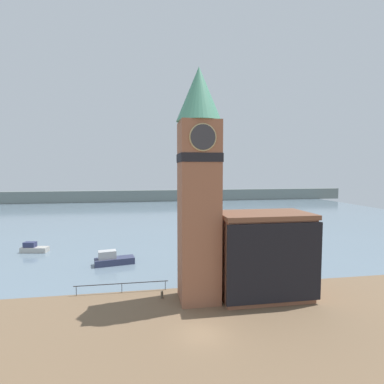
{
  "coord_description": "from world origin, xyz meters",
  "views": [
    {
      "loc": [
        -4.85,
        -23.91,
        13.85
      ],
      "look_at": [
        -0.05,
        5.11,
        11.72
      ],
      "focal_mm": 28.0,
      "sensor_mm": 36.0,
      "label": 1
    }
  ],
  "objects_px": {
    "clock_tower": "(199,179)",
    "boat_far": "(34,248)",
    "boat_near": "(113,259)",
    "mooring_bollard_near": "(162,294)",
    "pier_building": "(264,255)"
  },
  "relations": [
    {
      "from": "clock_tower",
      "to": "boat_far",
      "type": "xyz_separation_m",
      "value": [
        -24.19,
        22.9,
        -12.32
      ]
    },
    {
      "from": "boat_near",
      "to": "mooring_bollard_near",
      "type": "distance_m",
      "value": 14.37
    },
    {
      "from": "clock_tower",
      "to": "boat_far",
      "type": "bearing_deg",
      "value": 136.58
    },
    {
      "from": "clock_tower",
      "to": "boat_near",
      "type": "relative_size",
      "value": 4.1
    },
    {
      "from": "pier_building",
      "to": "mooring_bollard_near",
      "type": "bearing_deg",
      "value": 173.04
    },
    {
      "from": "mooring_bollard_near",
      "to": "pier_building",
      "type": "bearing_deg",
      "value": -6.96
    },
    {
      "from": "clock_tower",
      "to": "mooring_bollard_near",
      "type": "bearing_deg",
      "value": 165.8
    },
    {
      "from": "clock_tower",
      "to": "boat_near",
      "type": "xyz_separation_m",
      "value": [
        -10.31,
        13.82,
        -12.19
      ]
    },
    {
      "from": "clock_tower",
      "to": "pier_building",
      "type": "distance_m",
      "value": 10.97
    },
    {
      "from": "clock_tower",
      "to": "boat_near",
      "type": "height_order",
      "value": "clock_tower"
    },
    {
      "from": "pier_building",
      "to": "boat_near",
      "type": "xyz_separation_m",
      "value": [
        -17.48,
        14.19,
        -3.89
      ]
    },
    {
      "from": "boat_far",
      "to": "mooring_bollard_near",
      "type": "height_order",
      "value": "boat_far"
    },
    {
      "from": "clock_tower",
      "to": "boat_far",
      "type": "height_order",
      "value": "clock_tower"
    },
    {
      "from": "boat_near",
      "to": "pier_building",
      "type": "bearing_deg",
      "value": -50.09
    },
    {
      "from": "pier_building",
      "to": "mooring_bollard_near",
      "type": "height_order",
      "value": "pier_building"
    }
  ]
}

